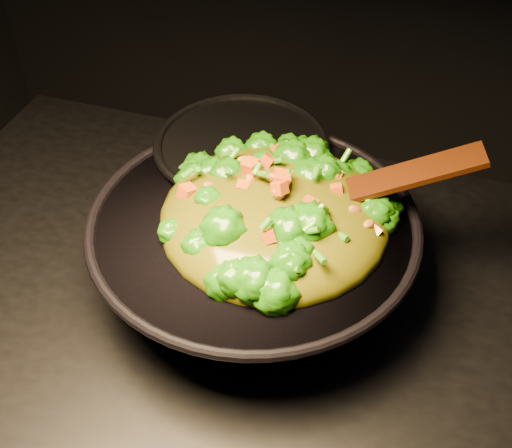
% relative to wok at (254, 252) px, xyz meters
% --- Properties ---
extents(wok, '(0.49, 0.49, 0.12)m').
position_rel_wok_xyz_m(wok, '(0.00, 0.00, 0.00)').
color(wok, black).
rests_on(wok, stovetop).
extents(stir_fry, '(0.32, 0.32, 0.10)m').
position_rel_wok_xyz_m(stir_fry, '(0.03, 0.01, 0.11)').
color(stir_fry, '#237108').
rests_on(stir_fry, wok).
extents(spatula, '(0.28, 0.12, 0.12)m').
position_rel_wok_xyz_m(spatula, '(0.13, 0.06, 0.11)').
color(spatula, '#3A1707').
rests_on(spatula, wok).
extents(back_pot, '(0.31, 0.31, 0.14)m').
position_rel_wok_xyz_m(back_pot, '(-0.06, 0.14, 0.01)').
color(back_pot, black).
rests_on(back_pot, stovetop).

